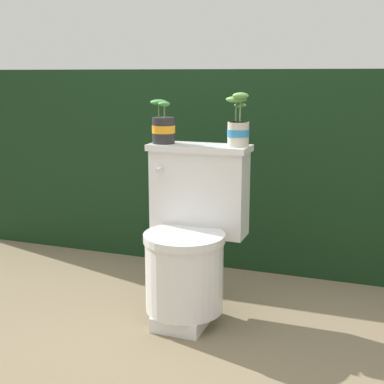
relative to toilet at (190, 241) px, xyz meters
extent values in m
plane|color=#75664C|center=(0.07, -0.12, -0.37)|extent=(12.00, 12.00, 0.00)
cube|color=black|center=(0.07, 0.99, 0.21)|extent=(3.81, 0.62, 1.16)
cube|color=silver|center=(0.00, -0.08, -0.34)|extent=(0.23, 0.31, 0.07)
cylinder|color=silver|center=(0.00, -0.08, -0.14)|extent=(0.36, 0.36, 0.33)
cylinder|color=silver|center=(0.00, -0.08, 0.04)|extent=(0.37, 0.37, 0.04)
cube|color=silver|center=(0.00, 0.13, 0.20)|extent=(0.46, 0.16, 0.40)
cube|color=silver|center=(0.00, 0.13, 0.42)|extent=(0.48, 0.19, 0.03)
cylinder|color=silver|center=(-0.16, 0.02, 0.33)|extent=(0.02, 0.05, 0.02)
cylinder|color=#262628|center=(-0.18, 0.11, 0.50)|extent=(0.11, 0.11, 0.12)
cylinder|color=orange|center=(-0.18, 0.11, 0.50)|extent=(0.11, 0.11, 0.04)
cylinder|color=#332319|center=(-0.18, 0.11, 0.55)|extent=(0.10, 0.10, 0.01)
cylinder|color=#4C753D|center=(-0.20, 0.12, 0.59)|extent=(0.01, 0.01, 0.06)
ellipsoid|color=#387F38|center=(-0.20, 0.12, 0.63)|extent=(0.09, 0.06, 0.03)
cylinder|color=#4C753D|center=(-0.16, 0.09, 0.59)|extent=(0.01, 0.01, 0.06)
ellipsoid|color=#387F38|center=(-0.16, 0.09, 0.62)|extent=(0.06, 0.04, 0.02)
cylinder|color=beige|center=(0.19, 0.13, 0.49)|extent=(0.10, 0.10, 0.11)
cylinder|color=#2D84BC|center=(0.19, 0.13, 0.50)|extent=(0.10, 0.10, 0.03)
cylinder|color=#332319|center=(0.19, 0.13, 0.54)|extent=(0.09, 0.09, 0.01)
cylinder|color=#4C753D|center=(0.17, 0.14, 0.59)|extent=(0.01, 0.01, 0.09)
ellipsoid|color=#569342|center=(0.17, 0.14, 0.65)|extent=(0.10, 0.07, 0.03)
cylinder|color=#4C753D|center=(0.20, 0.12, 0.60)|extent=(0.01, 0.01, 0.11)
ellipsoid|color=#569342|center=(0.20, 0.12, 0.67)|extent=(0.07, 0.05, 0.03)
cylinder|color=#4C753D|center=(0.18, 0.17, 0.58)|extent=(0.01, 0.01, 0.07)
ellipsoid|color=#569342|center=(0.18, 0.17, 0.62)|extent=(0.06, 0.04, 0.02)
camera|label=1|loc=(0.82, -2.24, 0.76)|focal=50.00mm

